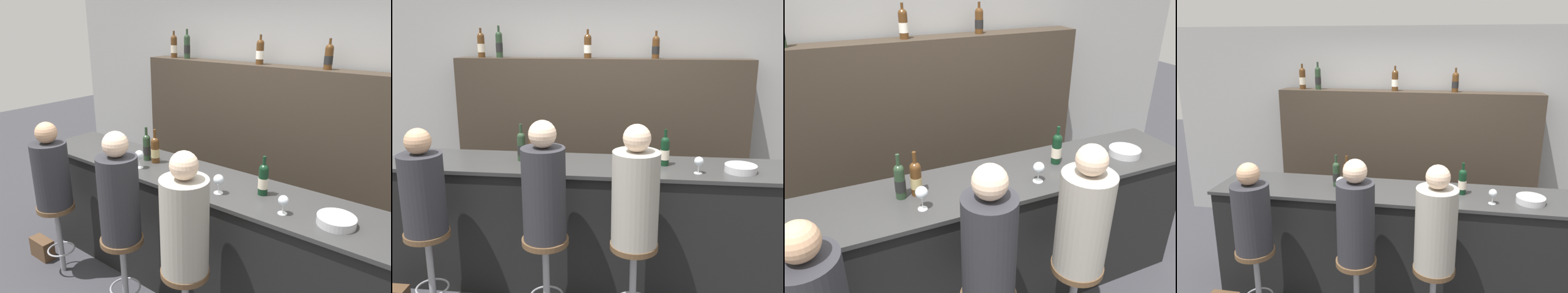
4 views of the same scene
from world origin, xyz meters
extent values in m
cube|color=#9E9E9E|center=(0.00, 1.84, 1.30)|extent=(6.40, 0.05, 2.60)
cube|color=black|center=(0.00, 0.29, 0.52)|extent=(3.31, 0.59, 1.04)
cube|color=#333333|center=(0.00, 0.29, 1.05)|extent=(3.35, 0.63, 0.03)
cube|color=#382D23|center=(0.00, 1.61, 0.92)|extent=(3.15, 0.28, 1.83)
cylinder|color=#233823|center=(-0.54, 0.33, 1.17)|extent=(0.07, 0.07, 0.20)
cylinder|color=black|center=(-0.54, 0.33, 1.16)|extent=(0.07, 0.07, 0.08)
sphere|color=#233823|center=(-0.54, 0.33, 1.27)|extent=(0.07, 0.07, 0.07)
cylinder|color=#233823|center=(-0.54, 0.33, 1.33)|extent=(0.02, 0.02, 0.09)
cylinder|color=#4C2D14|center=(-0.44, 0.33, 1.16)|extent=(0.07, 0.07, 0.19)
cylinder|color=tan|center=(-0.44, 0.33, 1.15)|extent=(0.08, 0.08, 0.08)
sphere|color=#4C2D14|center=(-0.44, 0.33, 1.26)|extent=(0.07, 0.07, 0.07)
cylinder|color=#4C2D14|center=(-0.44, 0.33, 1.32)|extent=(0.02, 0.02, 0.09)
cylinder|color=black|center=(0.63, 0.33, 1.17)|extent=(0.07, 0.07, 0.20)
cylinder|color=beige|center=(0.63, 0.33, 1.16)|extent=(0.07, 0.07, 0.08)
sphere|color=black|center=(0.63, 0.33, 1.27)|extent=(0.07, 0.07, 0.07)
cylinder|color=black|center=(0.63, 0.33, 1.32)|extent=(0.02, 0.02, 0.08)
cylinder|color=#4C2D14|center=(-1.31, 1.61, 1.95)|extent=(0.08, 0.08, 0.22)
cylinder|color=beige|center=(-1.31, 1.61, 1.93)|extent=(0.08, 0.08, 0.09)
sphere|color=#4C2D14|center=(-1.31, 1.61, 2.06)|extent=(0.08, 0.08, 0.08)
cylinder|color=#4C2D14|center=(-1.31, 1.61, 2.11)|extent=(0.02, 0.02, 0.07)
cylinder|color=#233823|center=(-1.10, 1.61, 1.95)|extent=(0.07, 0.07, 0.24)
cylinder|color=black|center=(-1.10, 1.61, 1.94)|extent=(0.07, 0.07, 0.10)
sphere|color=#233823|center=(-1.10, 1.61, 2.07)|extent=(0.07, 0.07, 0.07)
cylinder|color=#233823|center=(-1.10, 1.61, 2.13)|extent=(0.02, 0.02, 0.08)
cylinder|color=#4C2D14|center=(-0.14, 1.61, 1.94)|extent=(0.08, 0.08, 0.21)
cylinder|color=white|center=(-0.14, 1.61, 1.93)|extent=(0.08, 0.08, 0.08)
sphere|color=#4C2D14|center=(-0.14, 1.61, 2.04)|extent=(0.08, 0.08, 0.08)
cylinder|color=#4C2D14|center=(-0.14, 1.61, 2.10)|extent=(0.02, 0.02, 0.07)
cylinder|color=#4C2D14|center=(0.57, 1.61, 1.93)|extent=(0.08, 0.08, 0.19)
cylinder|color=black|center=(0.57, 1.61, 1.92)|extent=(0.08, 0.08, 0.08)
sphere|color=#4C2D14|center=(0.57, 1.61, 2.03)|extent=(0.08, 0.08, 0.08)
cylinder|color=#4C2D14|center=(0.57, 1.61, 2.08)|extent=(0.02, 0.02, 0.07)
cylinder|color=silver|center=(-0.45, 0.15, 1.07)|extent=(0.06, 0.06, 0.00)
cylinder|color=silver|center=(-0.45, 0.15, 1.11)|extent=(0.01, 0.01, 0.08)
sphere|color=silver|center=(-0.45, 0.15, 1.19)|extent=(0.08, 0.08, 0.08)
cylinder|color=silver|center=(0.36, 0.15, 1.07)|extent=(0.07, 0.07, 0.00)
cylinder|color=silver|center=(0.36, 0.15, 1.10)|extent=(0.01, 0.01, 0.07)
sphere|color=silver|center=(0.36, 0.15, 1.17)|extent=(0.08, 0.08, 0.08)
cylinder|color=silver|center=(0.87, 0.15, 1.07)|extent=(0.06, 0.06, 0.00)
cylinder|color=silver|center=(0.87, 0.15, 1.10)|extent=(0.01, 0.01, 0.06)
sphere|color=silver|center=(0.87, 0.15, 1.16)|extent=(0.07, 0.07, 0.07)
cylinder|color=#B7B7BC|center=(1.20, 0.22, 1.09)|extent=(0.24, 0.24, 0.06)
cylinder|color=gray|center=(-1.10, -0.30, 0.32)|extent=(0.05, 0.05, 0.65)
torus|color=gray|center=(-1.10, -0.30, 0.23)|extent=(0.25, 0.25, 0.02)
cylinder|color=brown|center=(-1.10, -0.30, 0.67)|extent=(0.33, 0.33, 0.04)
cylinder|color=#28282D|center=(-1.10, -0.30, 0.98)|extent=(0.31, 0.31, 0.59)
sphere|color=tan|center=(-1.10, -0.30, 1.37)|extent=(0.18, 0.18, 0.18)
cylinder|color=gray|center=(-0.22, -0.30, 0.32)|extent=(0.05, 0.05, 0.65)
torus|color=gray|center=(-0.22, -0.30, 0.23)|extent=(0.25, 0.25, 0.02)
cylinder|color=brown|center=(-0.22, -0.30, 0.67)|extent=(0.33, 0.33, 0.04)
cylinder|color=#28282D|center=(-0.22, -0.30, 1.02)|extent=(0.30, 0.30, 0.66)
sphere|color=beige|center=(-0.22, -0.30, 1.44)|extent=(0.19, 0.19, 0.19)
cylinder|color=brown|center=(0.41, -0.30, 0.67)|extent=(0.33, 0.33, 0.04)
cylinder|color=gray|center=(0.41, -0.30, 1.02)|extent=(0.32, 0.32, 0.65)
sphere|color=beige|center=(0.41, -0.30, 1.44)|extent=(0.18, 0.18, 0.18)
cube|color=#513823|center=(-1.44, -0.30, 0.10)|extent=(0.26, 0.12, 0.20)
camera|label=1|loc=(1.78, -1.96, 2.29)|focal=35.00mm
camera|label=2|loc=(0.42, -3.05, 2.10)|focal=40.00mm
camera|label=3|loc=(-0.92, -1.76, 2.41)|focal=35.00mm
camera|label=4|loc=(0.39, -2.98, 2.38)|focal=35.00mm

